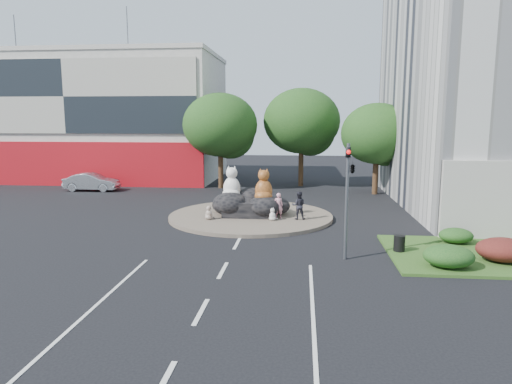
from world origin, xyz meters
The scene contains 21 objects.
ground centered at (0.00, 0.00, 0.00)m, with size 120.00×120.00×0.00m, color black.
roundabout_island centered at (0.00, 10.00, 0.10)m, with size 10.00×10.00×0.20m, color brown.
rock_plinth centered at (0.00, 10.00, 0.65)m, with size 3.20×2.60×0.90m, color black, non-canonical shape.
shophouse_block centered at (-18.00, 27.91, 6.18)m, with size 25.20×12.30×17.40m.
grass_verge centered at (12.00, 3.00, 0.06)m, with size 10.00×6.00×0.12m, color #244C19.
tree_left centered at (-3.93, 22.06, 5.25)m, with size 6.46×6.46×8.27m.
tree_mid centered at (3.07, 24.06, 5.56)m, with size 6.84×6.84×8.76m.
tree_right centered at (9.07, 20.06, 4.63)m, with size 5.70×5.70×7.30m.
hedge_near_green centered at (9.00, 1.00, 0.57)m, with size 2.00×1.60×0.90m, color #133D16.
hedge_red centered at (11.50, 2.00, 0.61)m, with size 2.20×1.76×0.99m, color #481314.
hedge_back_green centered at (10.50, 4.80, 0.48)m, with size 1.60×1.28×0.72m, color #133D16.
traffic_light centered at (5.10, 2.00, 3.62)m, with size 0.44×1.24×5.00m.
street_lamp centered at (12.82, 8.00, 4.55)m, with size 2.34×0.22×8.06m.
cat_white centered at (-1.20, 10.20, 2.14)m, with size 1.25×1.09×2.09m, color silver, non-canonical shape.
cat_tabby centered at (0.83, 9.64, 2.10)m, with size 1.21×1.05×2.01m, color #B37125, non-canonical shape.
kitten_calico centered at (-2.29, 8.40, 0.62)m, with size 0.50×0.44×0.84m, color silver, non-canonical shape.
kitten_white centered at (1.44, 8.48, 0.58)m, with size 0.46×0.40×0.76m, color silver, non-canonical shape.
pedestrian_pink centered at (1.74, 9.09, 0.96)m, with size 0.55×0.36×1.52m, color pink.
pedestrian_dark centered at (2.93, 8.93, 1.02)m, with size 0.80×0.62×1.64m, color #212129.
parked_car centered at (-14.62, 19.33, 0.75)m, with size 1.59×4.55×1.50m, color #AEB1B6.
litter_bin centered at (7.50, 3.10, 0.48)m, with size 0.50×0.50×0.72m, color black.
Camera 1 is at (3.08, -17.31, 5.98)m, focal length 32.00 mm.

